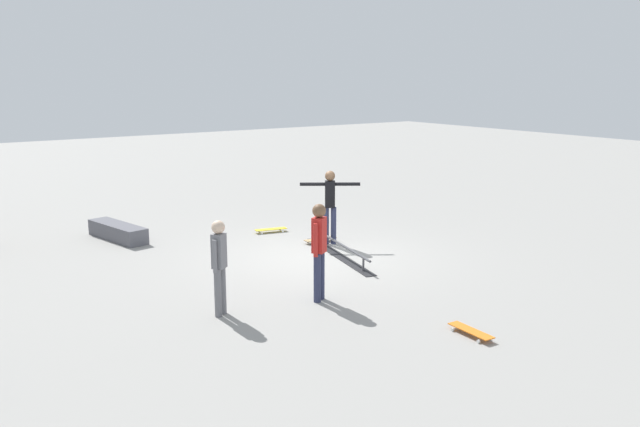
{
  "coord_description": "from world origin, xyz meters",
  "views": [
    {
      "loc": [
        -11.39,
        7.86,
        3.86
      ],
      "look_at": [
        -0.24,
        0.08,
        1.0
      ],
      "focal_mm": 37.31,
      "sensor_mm": 36.0,
      "label": 1
    }
  ],
  "objects": [
    {
      "name": "bystander_red_shirt",
      "position": [
        -2.36,
        1.58,
        0.97
      ],
      "size": [
        0.29,
        0.37,
        1.71
      ],
      "rotation": [
        0.0,
        0.0,
        2.15
      ],
      "color": "#2D3351",
      "rests_on": "ground_plane"
    },
    {
      "name": "skate_ledge",
      "position": [
        3.96,
        3.02,
        0.19
      ],
      "size": [
        1.99,
        0.86,
        0.38
      ],
      "primitive_type": "cube",
      "rotation": [
        0.0,
        0.0,
        0.19
      ],
      "color": "#595960",
      "rests_on": "ground_plane"
    },
    {
      "name": "loose_skateboard_yellow",
      "position": [
        2.49,
        -0.34,
        0.07
      ],
      "size": [
        0.39,
        0.82,
        0.09
      ],
      "rotation": [
        0.0,
        0.0,
        1.35
      ],
      "color": "yellow",
      "rests_on": "ground_plane"
    },
    {
      "name": "ground_plane",
      "position": [
        0.0,
        0.0,
        0.0
      ],
      "size": [
        60.0,
        60.0,
        0.0
      ],
      "primitive_type": "plane",
      "color": "gray"
    },
    {
      "name": "loose_skateboard_orange",
      "position": [
        -4.97,
        0.61,
        0.07
      ],
      "size": [
        0.81,
        0.29,
        0.09
      ],
      "rotation": [
        0.0,
        0.0,
        6.24
      ],
      "color": "orange",
      "rests_on": "ground_plane"
    },
    {
      "name": "grind_rail",
      "position": [
        -0.24,
        -0.42,
        0.13
      ],
      "size": [
        3.22,
        0.98,
        0.31
      ],
      "rotation": [
        0.0,
        0.0,
        -0.23
      ],
      "color": "black",
      "rests_on": "ground_plane"
    },
    {
      "name": "bystander_grey_shirt",
      "position": [
        -2.02,
        3.3,
        0.89
      ],
      "size": [
        0.27,
        0.33,
        1.58
      ],
      "rotation": [
        0.0,
        0.0,
        5.33
      ],
      "color": "slate",
      "rests_on": "ground_plane"
    },
    {
      "name": "skateboard_main",
      "position": [
        0.97,
        -0.77,
        0.07
      ],
      "size": [
        0.29,
        0.81,
        0.09
      ],
      "rotation": [
        0.0,
        0.0,
        1.52
      ],
      "color": "tan",
      "rests_on": "ground_plane"
    },
    {
      "name": "skater_main",
      "position": [
        0.73,
        -0.87,
        0.99
      ],
      "size": [
        0.83,
        1.19,
        1.71
      ],
      "rotation": [
        0.0,
        0.0,
        0.98
      ],
      "color": "#2D3351",
      "rests_on": "ground_plane"
    }
  ]
}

